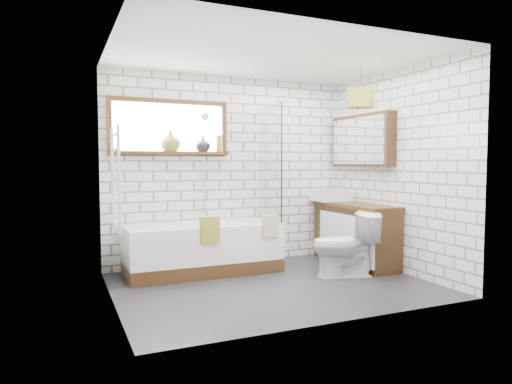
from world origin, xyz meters
name	(u,v)px	position (x,y,z in m)	size (l,w,h in m)	color
floor	(273,285)	(0.00, 0.00, -0.01)	(3.40, 2.60, 0.01)	black
ceiling	(273,56)	(0.00, 0.00, 2.50)	(3.40, 2.60, 0.01)	white
wall_back	(231,171)	(0.00, 1.30, 1.25)	(3.40, 0.01, 2.50)	white
wall_front	(341,175)	(0.00, -1.30, 1.25)	(3.40, 0.01, 2.50)	white
wall_left	(111,174)	(-1.70, 0.00, 1.25)	(0.01, 2.60, 2.50)	white
wall_right	(396,171)	(1.70, 0.00, 1.25)	(0.01, 2.60, 2.50)	white
window	(169,128)	(-0.85, 1.26, 1.80)	(1.52, 0.16, 0.68)	black
towel_radiator	(116,179)	(-1.66, 0.00, 1.20)	(0.06, 0.52, 1.00)	white
mirror_cabinet	(362,141)	(1.62, 0.60, 1.65)	(0.16, 1.20, 0.70)	black
shower_riser	(204,163)	(-0.40, 1.26, 1.35)	(0.02, 0.02, 1.30)	silver
bathtub	(202,248)	(-0.54, 0.89, 0.30)	(1.87, 0.82, 0.60)	white
shower_screen	(269,163)	(0.37, 0.89, 1.35)	(0.02, 0.72, 1.50)	white
towel_green	(210,230)	(-0.58, 0.48, 0.58)	(0.23, 0.06, 0.31)	olive
towel_beige	(270,226)	(0.19, 0.48, 0.58)	(0.20, 0.05, 0.27)	tan
vanity	(355,234)	(1.47, 0.52, 0.41)	(0.46, 1.42, 0.81)	black
basin	(331,196)	(1.41, 1.02, 0.88)	(0.47, 0.41, 0.14)	white
tap	(340,191)	(1.57, 1.02, 0.95)	(0.03, 0.03, 0.18)	silver
toilet	(344,244)	(0.94, 0.00, 0.38)	(0.76, 0.43, 0.77)	white
vase_olive	(171,142)	(-0.84, 1.23, 1.61)	(0.26, 0.26, 0.27)	olive
vase_dark	(203,145)	(-0.42, 1.23, 1.58)	(0.20, 0.20, 0.20)	black
bottle	(219,145)	(-0.20, 1.23, 1.59)	(0.07, 0.07, 0.22)	olive
pendant	(361,98)	(1.07, -0.11, 2.10)	(0.30, 0.30, 0.22)	olive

